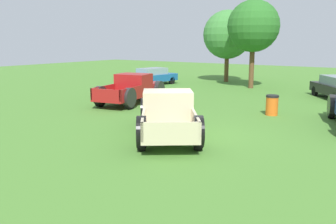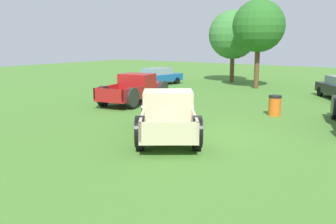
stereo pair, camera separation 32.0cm
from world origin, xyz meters
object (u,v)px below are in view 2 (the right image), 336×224
at_px(sedan_distant_a, 158,76).
at_px(trash_can, 275,105).
at_px(pickup_truck_behind_right, 138,88).
at_px(pickup_truck_foreground, 168,113).
at_px(oak_tree_east, 259,26).
at_px(oak_tree_west, 233,35).

bearing_deg(sedan_distant_a, trash_can, -29.17).
bearing_deg(pickup_truck_behind_right, pickup_truck_foreground, -41.05).
xyz_separation_m(pickup_truck_behind_right, trash_can, (7.71, 0.70, -0.29)).
bearing_deg(sedan_distant_a, oak_tree_east, 18.57).
distance_m(pickup_truck_foreground, oak_tree_east, 15.29).
distance_m(pickup_truck_behind_right, trash_can, 7.75).
bearing_deg(pickup_truck_foreground, sedan_distant_a, 128.58).
bearing_deg(trash_can, oak_tree_west, 123.91).
xyz_separation_m(pickup_truck_behind_right, oak_tree_west, (-0.28, 12.59, 3.15)).
bearing_deg(sedan_distant_a, oak_tree_west, 54.33).
bearing_deg(pickup_truck_foreground, oak_tree_east, 99.95).
bearing_deg(trash_can, sedan_distant_a, 150.83).
bearing_deg(oak_tree_east, pickup_truck_foreground, -80.05).
relative_size(pickup_truck_behind_right, trash_can, 5.81).
distance_m(pickup_truck_foreground, sedan_distant_a, 15.62).
xyz_separation_m(pickup_truck_foreground, oak_tree_east, (-2.57, 14.62, 3.66)).
relative_size(oak_tree_east, oak_tree_west, 1.06).
distance_m(sedan_distant_a, oak_tree_west, 7.28).
relative_size(sedan_distant_a, oak_tree_west, 0.70).
distance_m(pickup_truck_foreground, pickup_truck_behind_right, 7.50).
bearing_deg(pickup_truck_foreground, pickup_truck_behind_right, 138.95).
xyz_separation_m(pickup_truck_behind_right, sedan_distant_a, (-4.09, 7.29, -0.07)).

